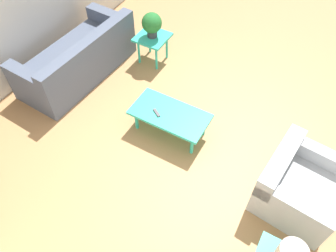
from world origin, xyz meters
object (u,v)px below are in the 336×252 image
Objects in this scene: sofa at (79,60)px; armchair at (297,186)px; side_table_plant at (153,40)px; coffee_table at (170,115)px; potted_plant at (152,24)px.

armchair is (-3.84, 0.53, -0.03)m from sofa.
side_table_plant is (2.96, -1.47, 0.14)m from armchair.
sofa reaches higher than side_table_plant.
coffee_table is at bearing 82.65° from sofa.
coffee_table is (1.89, -0.18, 0.06)m from armchair.
sofa is 3.88m from armchair.
side_table_plant is at bearing 69.63° from armchair.
side_table_plant is 0.32m from potted_plant.
sofa is at bearing 46.79° from side_table_plant.
potted_plant reaches higher than side_table_plant.
sofa is 1.36m from potted_plant.
potted_plant is at bearing -45.00° from side_table_plant.
armchair reaches higher than side_table_plant.
armchair is 0.97× the size of coffee_table.
potted_plant is at bearing 69.63° from armchair.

